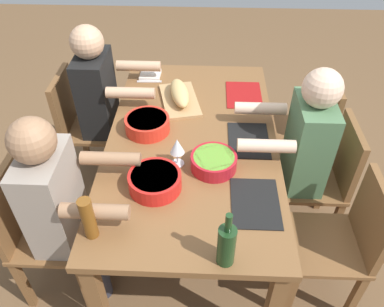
% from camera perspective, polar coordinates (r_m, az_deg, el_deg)
% --- Properties ---
extents(ground_plane, '(8.00, 8.00, 0.00)m').
position_cam_1_polar(ground_plane, '(2.74, 0.00, -9.93)').
color(ground_plane, brown).
extents(dining_table, '(1.72, 0.97, 0.74)m').
position_cam_1_polar(dining_table, '(2.26, 0.00, 0.53)').
color(dining_table, brown).
rests_on(dining_table, ground_plane).
extents(chair_far_left, '(0.40, 0.40, 0.85)m').
position_cam_1_polar(chair_far_left, '(2.25, -21.91, -10.25)').
color(chair_far_left, brown).
rests_on(chair_far_left, ground_plane).
extents(diner_far_left, '(0.41, 0.53, 1.20)m').
position_cam_1_polar(diner_far_left, '(2.02, -18.62, -6.92)').
color(diner_far_left, '#2D2D38').
rests_on(diner_far_left, ground_plane).
extents(chair_far_right, '(0.40, 0.40, 0.85)m').
position_cam_1_polar(chair_far_right, '(2.88, -15.85, 4.49)').
color(chair_far_right, brown).
rests_on(chair_far_right, ground_plane).
extents(diner_far_right, '(0.41, 0.53, 1.20)m').
position_cam_1_polar(diner_far_right, '(2.71, -12.94, 8.10)').
color(diner_far_right, '#2D2D38').
rests_on(diner_far_right, ground_plane).
extents(chair_near_left, '(0.40, 0.40, 0.85)m').
position_cam_1_polar(chair_near_left, '(2.19, 21.42, -11.72)').
color(chair_near_left, brown).
rests_on(chair_near_left, ground_plane).
extents(chair_near_center, '(0.40, 0.40, 0.85)m').
position_cam_1_polar(chair_near_center, '(2.49, 18.86, -3.05)').
color(chair_near_center, brown).
rests_on(chair_near_center, ground_plane).
extents(diner_near_center, '(0.41, 0.53, 1.20)m').
position_cam_1_polar(diner_near_center, '(2.30, 15.64, 0.84)').
color(diner_near_center, '#2D2D38').
rests_on(diner_near_center, ground_plane).
extents(chair_near_right, '(0.40, 0.40, 0.85)m').
position_cam_1_polar(chair_near_right, '(2.84, 16.93, 3.64)').
color(chair_near_right, brown).
rests_on(chair_near_right, ground_plane).
extents(serving_bowl_pasta, '(0.26, 0.26, 0.09)m').
position_cam_1_polar(serving_bowl_pasta, '(2.26, -6.62, 4.43)').
color(serving_bowl_pasta, red).
rests_on(serving_bowl_pasta, dining_table).
extents(serving_bowl_greens, '(0.26, 0.26, 0.09)m').
position_cam_1_polar(serving_bowl_greens, '(1.90, -5.51, -3.97)').
color(serving_bowl_greens, red).
rests_on(serving_bowl_greens, dining_table).
extents(serving_bowl_salad, '(0.24, 0.24, 0.08)m').
position_cam_1_polar(serving_bowl_salad, '(2.00, 3.22, -1.15)').
color(serving_bowl_salad, '#B21923').
rests_on(serving_bowl_salad, dining_table).
extents(cutting_board, '(0.44, 0.30, 0.02)m').
position_cam_1_polar(cutting_board, '(2.52, -1.82, 7.88)').
color(cutting_board, tan).
rests_on(cutting_board, dining_table).
extents(bread_loaf, '(0.34, 0.18, 0.09)m').
position_cam_1_polar(bread_loaf, '(2.49, -1.85, 8.93)').
color(bread_loaf, tan).
rests_on(bread_loaf, cutting_board).
extents(wine_bottle, '(0.08, 0.08, 0.29)m').
position_cam_1_polar(wine_bottle, '(1.59, 5.11, -13.26)').
color(wine_bottle, '#193819').
rests_on(wine_bottle, dining_table).
extents(beer_bottle, '(0.06, 0.06, 0.22)m').
position_cam_1_polar(beer_bottle, '(1.72, -15.07, -9.25)').
color(beer_bottle, brown).
rests_on(beer_bottle, dining_table).
extents(wine_glass, '(0.08, 0.08, 0.17)m').
position_cam_1_polar(wine_glass, '(1.98, -2.21, 0.95)').
color(wine_glass, silver).
rests_on(wine_glass, dining_table).
extents(fork_far_right, '(0.02, 0.17, 0.01)m').
position_cam_1_polar(fork_far_right, '(2.74, -6.32, 10.52)').
color(fork_far_right, silver).
rests_on(fork_far_right, dining_table).
extents(placemat_near_left, '(0.32, 0.23, 0.01)m').
position_cam_1_polar(placemat_near_left, '(1.88, 9.33, -7.21)').
color(placemat_near_left, black).
rests_on(placemat_near_left, dining_table).
extents(placemat_near_center, '(0.32, 0.23, 0.01)m').
position_cam_1_polar(placemat_near_center, '(2.22, 8.36, 1.97)').
color(placemat_near_center, black).
rests_on(placemat_near_center, dining_table).
extents(placemat_near_right, '(0.32, 0.23, 0.01)m').
position_cam_1_polar(placemat_near_right, '(2.61, 7.66, 8.59)').
color(placemat_near_right, maroon).
rests_on(placemat_near_right, dining_table).
extents(napkin_stack, '(0.14, 0.14, 0.02)m').
position_cam_1_polar(napkin_stack, '(2.80, -6.17, 11.47)').
color(napkin_stack, white).
rests_on(napkin_stack, dining_table).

